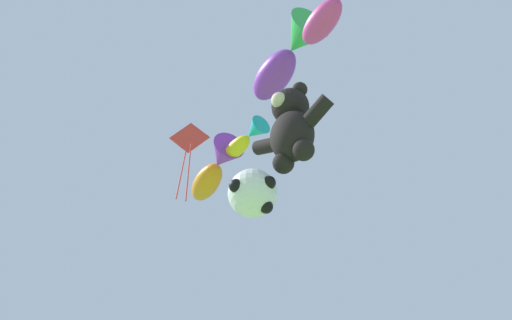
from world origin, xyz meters
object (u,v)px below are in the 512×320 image
(fish_kite_violet, at_px, (287,57))
(soccer_ball_kite, at_px, (253,193))
(teddy_bear_kite, at_px, (291,126))
(fish_kite_goldfin, at_px, (246,139))
(fish_kite_magenta, at_px, (335,5))
(fish_kite_tangerine, at_px, (215,169))
(diamond_kite, at_px, (189,145))

(fish_kite_violet, bearing_deg, soccer_ball_kite, -121.92)
(teddy_bear_kite, relative_size, fish_kite_goldfin, 1.21)
(fish_kite_magenta, height_order, fish_kite_tangerine, fish_kite_tangerine)
(fish_kite_tangerine, bearing_deg, fish_kite_magenta, -18.78)
(teddy_bear_kite, height_order, fish_kite_tangerine, fish_kite_tangerine)
(fish_kite_violet, distance_m, diamond_kite, 3.25)
(diamond_kite, bearing_deg, teddy_bear_kite, -5.27)
(teddy_bear_kite, xyz_separation_m, diamond_kite, (-3.57, 0.33, 2.19))
(fish_kite_magenta, relative_size, fish_kite_goldfin, 1.19)
(fish_kite_violet, bearing_deg, teddy_bear_kite, -49.26)
(fish_kite_magenta, relative_size, fish_kite_tangerine, 0.74)
(fish_kite_magenta, height_order, fish_kite_violet, fish_kite_violet)
(teddy_bear_kite, height_order, fish_kite_violet, fish_kite_violet)
(teddy_bear_kite, bearing_deg, fish_kite_tangerine, 158.22)
(diamond_kite, bearing_deg, fish_kite_magenta, -6.58)
(teddy_bear_kite, distance_m, fish_kite_magenta, 2.52)
(soccer_ball_kite, xyz_separation_m, fish_kite_magenta, (2.25, -0.05, 3.24))
(fish_kite_violet, distance_m, fish_kite_goldfin, 2.42)
(fish_kite_violet, height_order, fish_kite_tangerine, fish_kite_violet)
(teddy_bear_kite, xyz_separation_m, fish_kite_goldfin, (-2.61, 1.32, 2.40))
(fish_kite_violet, bearing_deg, fish_kite_goldfin, 158.55)
(fish_kite_magenta, bearing_deg, teddy_bear_kite, 170.27)
(fish_kite_magenta, height_order, fish_kite_goldfin, fish_kite_goldfin)
(diamond_kite, bearing_deg, fish_kite_goldfin, 45.76)
(fish_kite_tangerine, height_order, diamond_kite, fish_kite_tangerine)
(fish_kite_magenta, bearing_deg, fish_kite_tangerine, 161.22)
(soccer_ball_kite, distance_m, fish_kite_tangerine, 5.40)
(fish_kite_violet, relative_size, fish_kite_tangerine, 1.01)
(soccer_ball_kite, relative_size, fish_kite_violet, 0.38)
(fish_kite_violet, height_order, fish_kite_goldfin, fish_kite_violet)
(fish_kite_magenta, xyz_separation_m, fish_kite_goldfin, (-4.07, 1.57, 0.37))
(fish_kite_violet, xyz_separation_m, fish_kite_tangerine, (-3.76, 1.21, -0.20))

